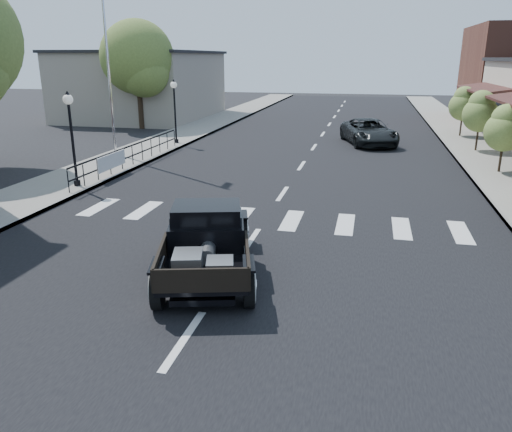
# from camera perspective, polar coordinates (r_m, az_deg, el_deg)

# --- Properties ---
(ground) EXTENTS (120.00, 120.00, 0.00)m
(ground) POSITION_cam_1_polar(r_m,az_deg,el_deg) (11.57, -2.96, -6.40)
(ground) COLOR black
(ground) RESTS_ON ground
(road) EXTENTS (14.00, 80.00, 0.02)m
(road) POSITION_cam_1_polar(r_m,az_deg,el_deg) (25.76, 6.14, 7.06)
(road) COLOR black
(road) RESTS_ON ground
(road_markings) EXTENTS (12.00, 60.00, 0.06)m
(road_markings) POSITION_cam_1_polar(r_m,az_deg,el_deg) (20.90, 4.47, 4.60)
(road_markings) COLOR silver
(road_markings) RESTS_ON ground
(sidewalk_left) EXTENTS (3.00, 80.00, 0.15)m
(sidewalk_left) POSITION_cam_1_polar(r_m,az_deg,el_deg) (28.01, -11.55, 7.80)
(sidewalk_left) COLOR gray
(sidewalk_left) RESTS_ON ground
(sidewalk_right) EXTENTS (3.00, 80.00, 0.15)m
(sidewalk_right) POSITION_cam_1_polar(r_m,az_deg,el_deg) (26.18, 25.03, 5.82)
(sidewalk_right) COLOR gray
(sidewalk_right) RESTS_ON ground
(low_building_left) EXTENTS (10.00, 12.00, 5.00)m
(low_building_left) POSITION_cam_1_polar(r_m,az_deg,el_deg) (42.21, -12.73, 14.27)
(low_building_left) COLOR gray
(low_building_left) RESTS_ON ground
(railing) EXTENTS (0.08, 10.00, 1.00)m
(railing) POSITION_cam_1_polar(r_m,az_deg,el_deg) (22.96, -13.95, 6.97)
(railing) COLOR black
(railing) RESTS_ON sidewalk_left
(banner) EXTENTS (0.04, 2.20, 0.60)m
(banner) POSITION_cam_1_polar(r_m,az_deg,el_deg) (21.23, -16.10, 5.40)
(banner) COLOR silver
(banner) RESTS_ON sidewalk_left
(lamp_post_b) EXTENTS (0.36, 0.36, 3.44)m
(lamp_post_b) POSITION_cam_1_polar(r_m,az_deg,el_deg) (19.48, -20.25, 8.21)
(lamp_post_b) COLOR black
(lamp_post_b) RESTS_ON sidewalk_left
(lamp_post_c) EXTENTS (0.36, 0.36, 3.44)m
(lamp_post_c) POSITION_cam_1_polar(r_m,az_deg,el_deg) (28.33, -9.25, 11.70)
(lamp_post_c) COLOR black
(lamp_post_c) RESTS_ON sidewalk_left
(flagpole) EXTENTS (0.12, 0.12, 12.48)m
(flagpole) POSITION_cam_1_polar(r_m,az_deg,el_deg) (25.31, -16.97, 20.77)
(flagpole) COLOR silver
(flagpole) RESTS_ON sidewalk_left
(big_tree_far) EXTENTS (4.87, 4.87, 7.16)m
(big_tree_far) POSITION_cam_1_polar(r_m,az_deg,el_deg) (35.68, -13.29, 15.42)
(big_tree_far) COLOR #566B2D
(big_tree_far) RESTS_ON ground
(small_tree_c) EXTENTS (1.61, 1.61, 2.68)m
(small_tree_c) POSITION_cam_1_polar(r_m,az_deg,el_deg) (23.07, 26.43, 7.82)
(small_tree_c) COLOR olive
(small_tree_c) RESTS_ON sidewalk_right
(small_tree_d) EXTENTS (1.74, 1.74, 2.90)m
(small_tree_d) POSITION_cam_1_polar(r_m,az_deg,el_deg) (28.07, 24.15, 9.80)
(small_tree_d) COLOR olive
(small_tree_d) RESTS_ON sidewalk_right
(small_tree_e) EXTENTS (1.69, 1.69, 2.82)m
(small_tree_e) POSITION_cam_1_polar(r_m,az_deg,el_deg) (33.09, 22.54, 10.91)
(small_tree_e) COLOR olive
(small_tree_e) RESTS_ON sidewalk_right
(hotrod_pickup) EXTENTS (3.33, 5.06, 1.61)m
(hotrod_pickup) POSITION_cam_1_polar(r_m,az_deg,el_deg) (11.23, -5.64, -2.78)
(hotrod_pickup) COLOR black
(hotrod_pickup) RESTS_ON ground
(second_car) EXTENTS (3.65, 5.48, 1.40)m
(second_car) POSITION_cam_1_polar(r_m,az_deg,el_deg) (29.15, 12.77, 9.34)
(second_car) COLOR black
(second_car) RESTS_ON ground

